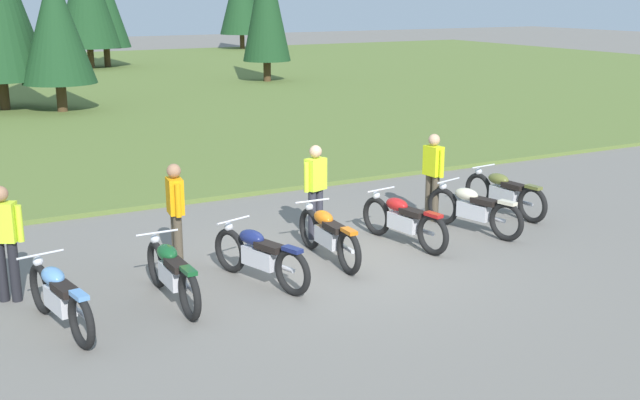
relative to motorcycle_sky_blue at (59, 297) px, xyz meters
name	(u,v)px	position (x,y,z in m)	size (l,w,h in m)	color
ground_plane	(338,262)	(4.44, 0.57, -0.44)	(140.00, 140.00, 0.00)	slate
grass_moorland	(45,89)	(4.44, 27.15, -0.39)	(80.00, 44.00, 0.10)	#5B7033
motorcycle_sky_blue	(59,297)	(0.00, 0.00, 0.00)	(0.68, 2.09, 0.88)	black
motorcycle_british_green	(172,272)	(1.56, 0.21, 0.00)	(0.62, 2.10, 0.88)	black
motorcycle_navy	(260,255)	(2.95, 0.31, 0.00)	(0.84, 2.04, 0.88)	black
motorcycle_orange	(328,235)	(4.34, 0.72, 0.00)	(0.62, 2.10, 0.88)	black
motorcycle_red	(403,220)	(5.89, 0.84, 0.00)	(0.66, 2.09, 0.88)	black
motorcycle_cream	(473,209)	(7.42, 0.84, 0.00)	(0.76, 2.06, 0.88)	black
motorcycle_olive	(504,193)	(8.71, 1.49, 0.00)	(0.62, 2.10, 0.88)	black
rider_in_hivis_vest	(176,209)	(2.10, 1.60, 0.51)	(0.26, 0.55, 1.67)	#4C4233
rider_near_row_end	(4,237)	(-0.44, 1.34, 0.51)	(0.49, 0.37, 1.67)	black
rider_checking_bike	(316,186)	(4.74, 1.90, 0.51)	(0.53, 0.32, 1.67)	#2D2D38
rider_with_back_turned	(433,172)	(7.23, 1.84, 0.51)	(0.26, 0.55, 1.67)	#4C4233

